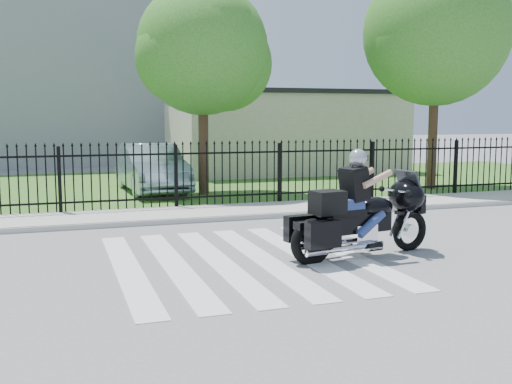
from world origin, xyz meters
name	(u,v)px	position (x,y,z in m)	size (l,w,h in m)	color
ground	(242,261)	(0.00, 0.00, 0.00)	(120.00, 120.00, 0.00)	slate
crosswalk	(242,260)	(0.00, 0.00, 0.01)	(5.00, 5.50, 0.01)	silver
sidewalk	(184,214)	(0.00, 5.00, 0.06)	(40.00, 2.00, 0.12)	#ADAAA3
curb	(193,220)	(0.00, 4.00, 0.06)	(40.00, 0.12, 0.12)	#ADAAA3
grass_strip	(145,186)	(0.00, 12.00, 0.01)	(40.00, 12.00, 0.02)	#305E20
iron_fence	(176,178)	(0.00, 6.00, 0.90)	(26.00, 0.04, 1.80)	black
tree_mid	(202,49)	(1.50, 9.00, 4.67)	(4.20, 4.20, 6.78)	#382316
tree_right	(436,33)	(9.50, 8.00, 5.39)	(5.00, 5.00, 7.90)	#382316
building_low	(284,134)	(7.00, 16.00, 1.75)	(10.00, 6.00, 3.50)	beige
building_low_roof	(284,93)	(7.00, 16.00, 3.60)	(10.20, 6.20, 0.20)	black
building_tall	(52,54)	(-3.00, 26.00, 6.00)	(15.00, 10.00, 12.00)	gray
motorcycle_rider	(359,212)	(2.11, -0.42, 0.83)	(3.04, 1.30, 2.02)	black
parked_car	(151,168)	(-0.04, 10.09, 0.83)	(1.71, 4.90, 1.61)	#8EA7B3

